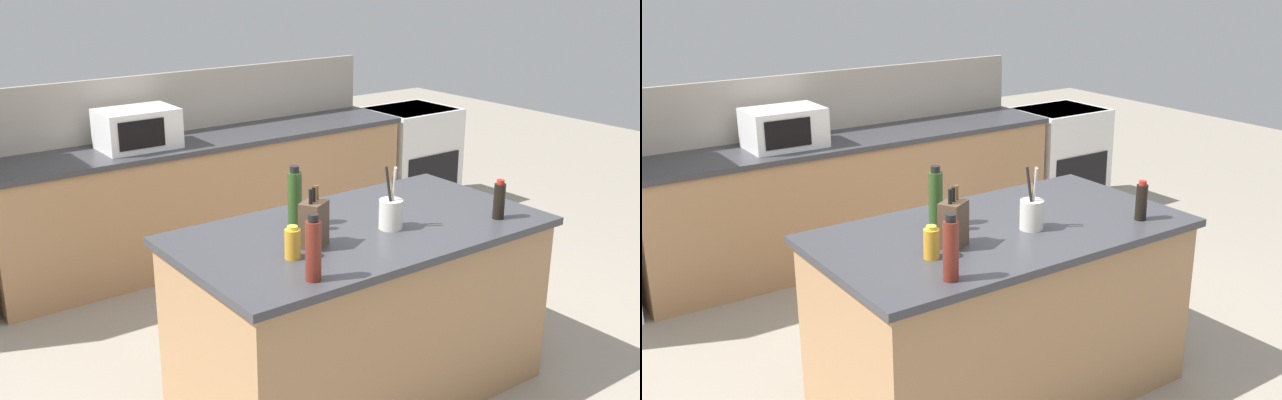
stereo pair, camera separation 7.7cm
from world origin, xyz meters
TOP-DOWN VIEW (x-y plane):
  - ground_plane at (0.00, 0.00)m, footprint 14.00×14.00m
  - back_counter_run at (0.30, 2.20)m, footprint 3.31×0.66m
  - wall_backsplash at (0.30, 2.52)m, footprint 3.27×0.03m
  - kitchen_island at (0.00, 0.00)m, footprint 1.89×1.03m
  - range_oven at (2.37, 2.20)m, footprint 0.76×0.65m
  - microwave at (-0.25, 2.20)m, footprint 0.53×0.39m
  - knife_block at (-0.35, -0.08)m, footprint 0.16×0.15m
  - utensil_crock at (0.11, -0.10)m, footprint 0.12×0.12m
  - olive_oil_bottle at (-0.26, 0.21)m, footprint 0.07×0.07m
  - vinegar_bottle at (-0.57, -0.39)m, footprint 0.07×0.07m
  - soy_sauce_bottle at (0.66, -0.32)m, footprint 0.06×0.06m
  - honey_jar at (-0.51, -0.14)m, footprint 0.07×0.07m
  - salt_shaker at (-0.20, 0.09)m, footprint 0.05×0.05m

SIDE VIEW (x-z plane):
  - ground_plane at x=0.00m, z-range 0.00..0.00m
  - range_oven at x=2.37m, z-range 0.01..0.93m
  - back_counter_run at x=0.30m, z-range 0.00..0.94m
  - kitchen_island at x=0.00m, z-range 0.00..0.94m
  - salt_shaker at x=-0.20m, z-range 0.94..1.05m
  - honey_jar at x=-0.51m, z-range 0.94..1.09m
  - utensil_crock at x=0.11m, z-range 0.86..1.18m
  - soy_sauce_bottle at x=0.66m, z-range 0.93..1.14m
  - knife_block at x=-0.35m, z-range 0.91..1.20m
  - vinegar_bottle at x=-0.57m, z-range 0.93..1.22m
  - microwave at x=-0.25m, z-range 0.94..1.22m
  - olive_oil_bottle at x=-0.26m, z-range 0.93..1.24m
  - wall_backsplash at x=0.30m, z-range 0.94..1.40m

